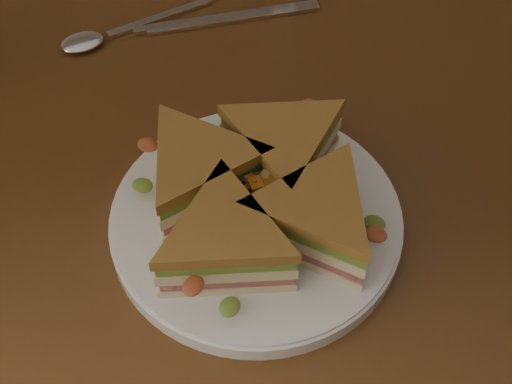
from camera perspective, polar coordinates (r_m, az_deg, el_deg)
table at (r=0.78m, az=-5.34°, el=-1.09°), size 1.20×0.80×0.75m
plate at (r=0.63m, az=0.00°, el=-2.34°), size 0.26×0.26×0.02m
sandwich_wedges at (r=0.60m, az=0.00°, el=-0.29°), size 0.27×0.27×0.06m
crisps_mound at (r=0.60m, az=0.00°, el=-0.52°), size 0.09×0.09×0.05m
spoon at (r=0.83m, az=-12.23°, el=12.07°), size 0.18×0.03×0.01m
knife at (r=0.83m, az=-2.79°, el=13.59°), size 0.21×0.06×0.00m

